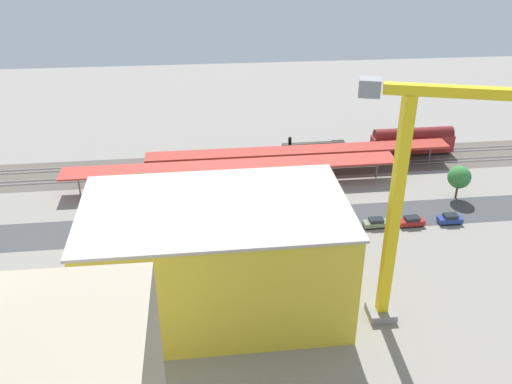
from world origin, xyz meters
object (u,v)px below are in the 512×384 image
Objects in this scene: platform_canopy_far at (300,151)px; construction_building at (217,259)px; parked_car_2 at (376,223)px; box_truck_1 at (208,240)px; street_tree_3 at (142,188)px; passenger_coach at (412,141)px; parked_car_0 at (450,219)px; platform_canopy_near at (232,166)px; traffic_light at (268,215)px; street_tree_1 at (111,189)px; parked_car_1 at (411,222)px; street_tree_0 at (136,193)px; parked_car_3 at (336,226)px; box_truck_0 at (280,233)px; street_tree_2 at (459,177)px; tower_crane at (418,189)px; locomotive at (317,150)px.

platform_canopy_far is 1.86× the size of construction_building.
construction_building is (18.38, 42.29, 3.67)m from platform_canopy_far.
parked_car_2 is 34.05m from construction_building.
box_truck_1 is 1.04× the size of street_tree_3.
parked_car_0 is at bearing 83.89° from passenger_coach.
platform_canopy_near is 14.97× the size of parked_car_2.
street_tree_3 reaches higher than traffic_light.
street_tree_1 is (45.68, -8.55, 4.46)m from parked_car_2.
construction_building is at bearing 66.51° from platform_canopy_far.
platform_canopy_far is 13.97× the size of parked_car_1.
street_tree_1 is (62.08, 20.60, 1.97)m from passenger_coach.
platform_canopy_far is 26.41m from passenger_coach.
street_tree_1 is at bearing -7.16° from street_tree_0.
parked_car_1 reaches higher than parked_car_3.
parked_car_2 is at bearing -170.45° from box_truck_0.
street_tree_0 is 59.50m from street_tree_2.
tower_crane is 30.63m from box_truck_0.
construction_building is 3.53× the size of box_truck_0.
box_truck_1 is at bearing 135.78° from street_tree_0.
platform_canopy_far is 28.14m from box_truck_0.
parked_car_1 is 39.30m from construction_building.
parked_car_3 is 0.57× the size of street_tree_0.
traffic_light reaches higher than platform_canopy_far.
passenger_coach is 4.17× the size of parked_car_2.
street_tree_0 is (37.89, -31.31, -15.41)m from tower_crane.
tower_crane is at bearing 98.44° from parked_car_3.
street_tree_2 is at bearing 150.89° from platform_canopy_far.
locomotive is 2.22× the size of traffic_light.
box_truck_0 is (13.53, -20.42, -18.38)m from tower_crane.
construction_building is at bearing 33.10° from parked_car_2.
traffic_light reaches higher than parked_car_2.
platform_canopy_near is 9.02× the size of street_tree_0.
platform_canopy_near is 23.76m from street_tree_1.
parked_car_1 is 48.56m from street_tree_0.
box_truck_1 is 1.16× the size of street_tree_0.
box_truck_1 is (5.12, 22.03, -2.60)m from platform_canopy_near.
street_tree_2 reaches higher than parked_car_1.
street_tree_0 is at bearing 26.74° from platform_canopy_far.
construction_building reaches higher than passenger_coach.
traffic_light is at bearing 69.72° from platform_canopy_far.
street_tree_3 is at bearing 0.64° from street_tree_2.
tower_crane is at bearing 91.37° from locomotive.
street_tree_1 is at bearing 23.33° from platform_canopy_near.
platform_canopy_near is 25.01m from parked_car_3.
street_tree_2 is (-35.14, -11.61, 2.88)m from box_truck_0.
platform_canopy_near is 1.92× the size of construction_building.
construction_building reaches higher than parked_car_1.
passenger_coach reaches higher than parked_car_3.
box_truck_0 is at bearing 74.34° from platform_canopy_far.
platform_canopy_far is at bearing -153.26° from street_tree_0.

